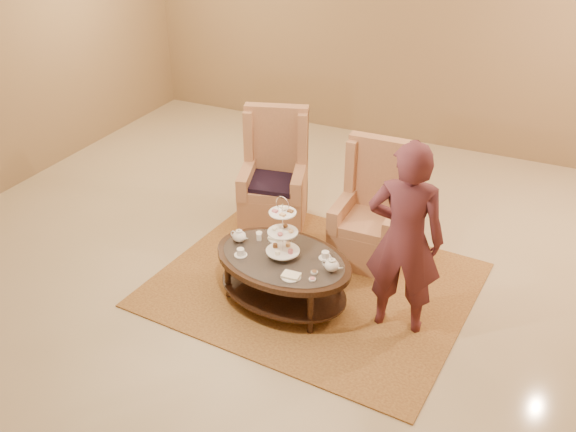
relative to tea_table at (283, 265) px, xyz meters
The scene contains 8 objects.
ground 0.46m from the tea_table, 106.37° to the left, with size 8.00×8.00×0.00m, color #C6B593.
ceiling 0.46m from the tea_table, 106.37° to the left, with size 8.00×8.00×0.02m, color silver.
wall_back 4.43m from the tea_table, 90.89° to the left, with size 8.00×0.04×3.50m, color #937650.
rug 0.55m from the tea_table, 66.14° to the left, with size 3.04×2.59×0.02m.
tea_table is the anchor object (origin of this frame).
armchair_left 1.54m from the tea_table, 119.11° to the left, with size 0.88×0.89×1.28m.
armchair_right 1.20m from the tea_table, 66.82° to the left, with size 0.68×0.70×1.24m.
person 1.16m from the tea_table, ahead, with size 0.69×0.50×1.76m.
Camera 1 is at (2.15, -4.54, 3.66)m, focal length 40.00 mm.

